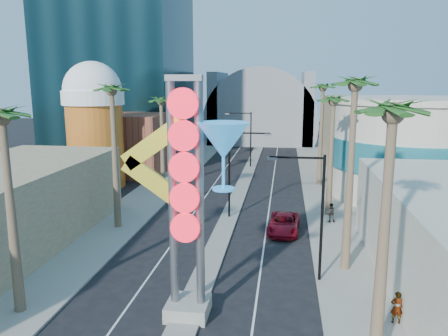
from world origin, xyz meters
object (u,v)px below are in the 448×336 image
red_pickup (284,223)px  pedestrian_b (331,213)px  neon_sign (202,182)px  pedestrian_a (397,307)px

red_pickup → pedestrian_b: bearing=38.6°
neon_sign → red_pickup: (4.12, 13.94, -6.57)m
pedestrian_b → neon_sign: bearing=58.5°
red_pickup → pedestrian_a: size_ratio=3.10×
neon_sign → pedestrian_b: size_ratio=7.41×
pedestrian_a → pedestrian_b: bearing=-85.1°
neon_sign → pedestrian_a: 11.73m
pedestrian_a → pedestrian_b: size_ratio=1.01×
red_pickup → pedestrian_b: pedestrian_b is taller
pedestrian_a → red_pickup: bearing=-68.0°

